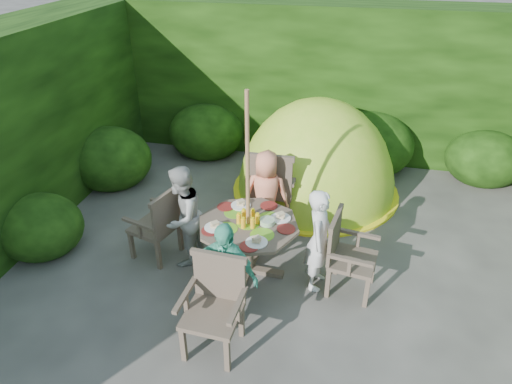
% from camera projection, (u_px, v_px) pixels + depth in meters
% --- Properties ---
extents(ground, '(60.00, 60.00, 0.00)m').
position_uv_depth(ground, '(306.00, 299.00, 5.00)').
color(ground, '#41403A').
rests_on(ground, ground).
extents(hedge_enclosure, '(9.00, 9.00, 2.50)m').
position_uv_depth(hedge_enclosure, '(325.00, 145.00, 5.49)').
color(hedge_enclosure, black).
rests_on(hedge_enclosure, ground).
extents(patio_table, '(1.22, 1.22, 0.81)m').
position_uv_depth(patio_table, '(249.00, 231.00, 5.12)').
color(patio_table, '#45392D').
rests_on(patio_table, ground).
extents(parasol_pole, '(0.05, 0.05, 2.20)m').
position_uv_depth(parasol_pole, '(248.00, 190.00, 4.85)').
color(parasol_pole, olive).
rests_on(parasol_pole, ground).
extents(garden_chair_right, '(0.55, 0.60, 0.90)m').
position_uv_depth(garden_chair_right, '(346.00, 254.00, 4.92)').
color(garden_chair_right, '#45392D').
rests_on(garden_chair_right, ground).
extents(garden_chair_left, '(0.61, 0.65, 0.90)m').
position_uv_depth(garden_chair_left, '(159.00, 224.00, 5.41)').
color(garden_chair_left, '#45392D').
rests_on(garden_chair_left, ground).
extents(garden_chair_back, '(0.64, 0.57, 1.05)m').
position_uv_depth(garden_chair_back, '(272.00, 186.00, 6.03)').
color(garden_chair_back, '#45392D').
rests_on(garden_chair_back, ground).
extents(garden_chair_front, '(0.58, 0.53, 0.92)m').
position_uv_depth(garden_chair_front, '(215.00, 303.00, 4.25)').
color(garden_chair_front, '#45392D').
rests_on(garden_chair_front, ground).
extents(child_right, '(0.32, 0.46, 1.21)m').
position_uv_depth(child_right, '(319.00, 240.00, 4.92)').
color(child_right, white).
rests_on(child_right, ground).
extents(child_left, '(0.52, 0.65, 1.25)m').
position_uv_depth(child_left, '(182.00, 216.00, 5.28)').
color(child_left, '#A3A39E').
rests_on(child_left, ground).
extents(child_back, '(0.58, 0.38, 1.18)m').
position_uv_depth(child_back, '(266.00, 194.00, 5.77)').
color(child_back, '#F28864').
rests_on(child_back, ground).
extents(child_front, '(0.74, 0.42, 1.19)m').
position_uv_depth(child_front, '(225.00, 275.00, 4.44)').
color(child_front, '#52C19F').
rests_on(child_front, ground).
extents(dome_tent, '(2.52, 2.52, 2.88)m').
position_uv_depth(dome_tent, '(314.00, 190.00, 7.04)').
color(dome_tent, '#9DD228').
rests_on(dome_tent, ground).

